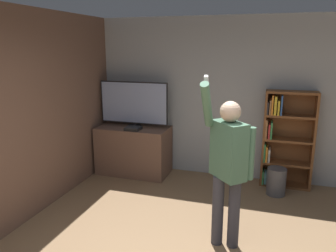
{
  "coord_description": "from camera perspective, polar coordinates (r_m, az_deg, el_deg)",
  "views": [
    {
      "loc": [
        0.63,
        -2.3,
        2.22
      ],
      "look_at": [
        -0.67,
        1.87,
        1.15
      ],
      "focal_mm": 35.0,
      "sensor_mm": 36.0,
      "label": 1
    }
  ],
  "objects": [
    {
      "name": "bookshelf",
      "position": [
        5.52,
        19.52,
        -2.04
      ],
      "size": [
        0.77,
        0.28,
        1.55
      ],
      "color": "brown",
      "rests_on": "ground_plane"
    },
    {
      "name": "waste_bin",
      "position": [
        5.32,
        18.35,
        -9.15
      ],
      "size": [
        0.28,
        0.28,
        0.42
      ],
      "color": "#4C4C51",
      "rests_on": "ground_plane"
    },
    {
      "name": "person",
      "position": [
        3.6,
        10.4,
        -6.15
      ],
      "size": [
        0.54,
        0.54,
        1.94
      ],
      "rotation": [
        0.0,
        0.0,
        -0.81
      ],
      "color": "#383842",
      "rests_on": "ground_plane"
    },
    {
      "name": "television",
      "position": [
        5.7,
        -5.96,
        3.91
      ],
      "size": [
        1.22,
        0.22,
        0.79
      ],
      "color": "black",
      "rests_on": "tv_ledge"
    },
    {
      "name": "game_console",
      "position": [
        5.55,
        -6.08,
        -0.43
      ],
      "size": [
        0.25,
        0.23,
        0.05
      ],
      "color": "black",
      "rests_on": "tv_ledge"
    },
    {
      "name": "tv_ledge",
      "position": [
        5.85,
        -5.96,
        -4.2
      ],
      "size": [
        1.24,
        0.64,
        0.84
      ],
      "color": "brown",
      "rests_on": "ground_plane"
    },
    {
      "name": "wall_back",
      "position": [
        5.6,
        10.83,
        4.62
      ],
      "size": [
        6.54,
        0.09,
        2.7
      ],
      "color": "#9EA3A8",
      "rests_on": "ground_plane"
    },
    {
      "name": "wall_side_brick",
      "position": [
        4.94,
        -19.36,
        2.87
      ],
      "size": [
        0.06,
        4.77,
        2.7
      ],
      "color": "brown",
      "rests_on": "ground_plane"
    }
  ]
}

